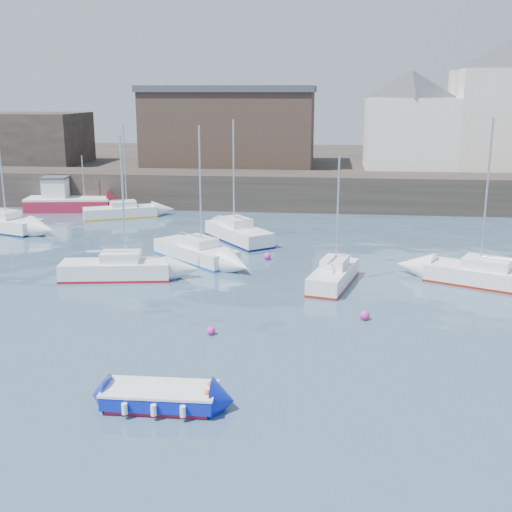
# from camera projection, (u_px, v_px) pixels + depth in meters

# --- Properties ---
(water) EXTENTS (220.00, 220.00, 0.00)m
(water) POSITION_uv_depth(u_px,v_px,m) (217.00, 382.00, 22.37)
(water) COLOR #2D4760
(water) RESTS_ON ground
(quay_wall) EXTENTS (90.00, 5.00, 3.00)m
(quay_wall) POSITION_uv_depth(u_px,v_px,m) (286.00, 191.00, 55.68)
(quay_wall) COLOR #28231E
(quay_wall) RESTS_ON ground
(land_strip) EXTENTS (90.00, 32.00, 2.80)m
(land_strip) POSITION_uv_depth(u_px,v_px,m) (296.00, 168.00, 73.03)
(land_strip) COLOR #28231E
(land_strip) RESTS_ON ground
(bldg_east_a) EXTENTS (13.36, 13.36, 11.80)m
(bldg_east_a) POSITION_uv_depth(u_px,v_px,m) (511.00, 103.00, 58.41)
(bldg_east_a) COLOR beige
(bldg_east_a) RESTS_ON land_strip
(bldg_east_d) EXTENTS (11.14, 11.14, 8.95)m
(bldg_east_d) POSITION_uv_depth(u_px,v_px,m) (410.00, 119.00, 59.27)
(bldg_east_d) COLOR white
(bldg_east_d) RESTS_ON land_strip
(warehouse) EXTENTS (16.40, 10.40, 7.60)m
(warehouse) POSITION_uv_depth(u_px,v_px,m) (231.00, 126.00, 62.76)
(warehouse) COLOR #3D2D26
(warehouse) RESTS_ON land_strip
(bldg_west) EXTENTS (14.00, 8.00, 5.00)m
(bldg_west) POSITION_uv_depth(u_px,v_px,m) (14.00, 138.00, 64.53)
(bldg_west) COLOR #353028
(bldg_west) RESTS_ON land_strip
(blue_dinghy) EXTENTS (3.65, 1.94, 0.69)m
(blue_dinghy) POSITION_uv_depth(u_px,v_px,m) (160.00, 396.00, 20.51)
(blue_dinghy) COLOR maroon
(blue_dinghy) RESTS_ON ground
(fishing_boat) EXTENTS (7.36, 3.65, 4.67)m
(fishing_boat) POSITION_uv_depth(u_px,v_px,m) (66.00, 200.00, 54.44)
(fishing_boat) COLOR maroon
(fishing_boat) RESTS_ON ground
(sailboat_a) EXTENTS (6.13, 2.79, 7.68)m
(sailboat_a) POSITION_uv_depth(u_px,v_px,m) (117.00, 269.00, 34.67)
(sailboat_a) COLOR white
(sailboat_a) RESTS_ON ground
(sailboat_b) EXTENTS (5.95, 5.64, 8.01)m
(sailboat_b) POSITION_uv_depth(u_px,v_px,m) (196.00, 251.00, 38.55)
(sailboat_b) COLOR white
(sailboat_b) RESTS_ON ground
(sailboat_c) EXTENTS (2.84, 5.36, 6.73)m
(sailboat_c) POSITION_uv_depth(u_px,v_px,m) (334.00, 275.00, 33.54)
(sailboat_c) COLOR white
(sailboat_c) RESTS_ON ground
(sailboat_d) EXTENTS (7.03, 4.83, 8.62)m
(sailboat_d) POSITION_uv_depth(u_px,v_px,m) (492.00, 276.00, 33.38)
(sailboat_d) COLOR white
(sailboat_d) RESTS_ON ground
(sailboat_e) EXTENTS (6.90, 4.18, 8.47)m
(sailboat_e) POSITION_uv_depth(u_px,v_px,m) (0.00, 224.00, 46.56)
(sailboat_e) COLOR white
(sailboat_e) RESTS_ON ground
(sailboat_f) EXTENTS (5.34, 6.16, 8.08)m
(sailboat_f) POSITION_uv_depth(u_px,v_px,m) (238.00, 233.00, 43.37)
(sailboat_f) COLOR white
(sailboat_f) RESTS_ON ground
(sailboat_h) EXTENTS (6.00, 4.11, 7.41)m
(sailboat_h) POSITION_uv_depth(u_px,v_px,m) (120.00, 212.00, 51.58)
(sailboat_h) COLOR white
(sailboat_h) RESTS_ON ground
(buoy_near) EXTENTS (0.36, 0.36, 0.36)m
(buoy_near) POSITION_uv_depth(u_px,v_px,m) (211.00, 335.00, 26.78)
(buoy_near) COLOR #D72E92
(buoy_near) RESTS_ON ground
(buoy_mid) EXTENTS (0.45, 0.45, 0.45)m
(buoy_mid) POSITION_uv_depth(u_px,v_px,m) (364.00, 320.00, 28.53)
(buoy_mid) COLOR #D72E92
(buoy_mid) RESTS_ON ground
(buoy_far) EXTENTS (0.45, 0.45, 0.45)m
(buoy_far) POSITION_uv_depth(u_px,v_px,m) (267.00, 259.00, 38.75)
(buoy_far) COLOR #D72E92
(buoy_far) RESTS_ON ground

